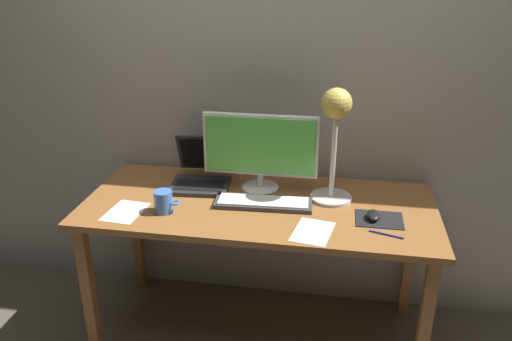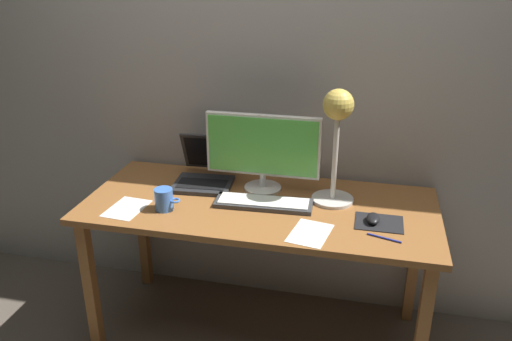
% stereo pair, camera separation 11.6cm
% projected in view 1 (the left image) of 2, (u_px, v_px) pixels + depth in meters
% --- Properties ---
extents(ground_plane, '(4.80, 4.80, 0.00)m').
position_uv_depth(ground_plane, '(259.00, 332.00, 2.63)').
color(ground_plane, brown).
rests_on(ground_plane, ground).
extents(back_wall, '(4.80, 0.06, 2.60)m').
position_uv_depth(back_wall, '(273.00, 63.00, 2.50)').
color(back_wall, '#A8A099').
rests_on(back_wall, ground).
extents(desk, '(1.60, 0.70, 0.74)m').
position_uv_depth(desk, '(259.00, 218.00, 2.38)').
color(desk, '#935B2D').
rests_on(desk, ground).
extents(monitor, '(0.54, 0.18, 0.37)m').
position_uv_depth(monitor, '(261.00, 149.00, 2.40)').
color(monitor, silver).
rests_on(monitor, desk).
extents(keyboard_main, '(0.45, 0.16, 0.03)m').
position_uv_depth(keyboard_main, '(263.00, 203.00, 2.32)').
color(keyboard_main, '#38383A').
rests_on(keyboard_main, desk).
extents(laptop, '(0.30, 0.34, 0.23)m').
position_uv_depth(laptop, '(203.00, 170.00, 2.54)').
color(laptop, '#28282B').
rests_on(laptop, desk).
extents(desk_lamp, '(0.19, 0.19, 0.52)m').
position_uv_depth(desk_lamp, '(335.00, 124.00, 2.24)').
color(desk_lamp, beige).
rests_on(desk_lamp, desk).
extents(mousepad, '(0.20, 0.16, 0.00)m').
position_uv_depth(mousepad, '(379.00, 219.00, 2.20)').
color(mousepad, black).
rests_on(mousepad, desk).
extents(mouse, '(0.06, 0.10, 0.03)m').
position_uv_depth(mouse, '(373.00, 215.00, 2.19)').
color(mouse, black).
rests_on(mouse, mousepad).
extents(coffee_mug, '(0.12, 0.08, 0.10)m').
position_uv_depth(coffee_mug, '(164.00, 202.00, 2.25)').
color(coffee_mug, '#3F72CC').
rests_on(coffee_mug, desk).
extents(paper_sheet_near_mouse, '(0.17, 0.22, 0.00)m').
position_uv_depth(paper_sheet_near_mouse, '(125.00, 212.00, 2.26)').
color(paper_sheet_near_mouse, white).
rests_on(paper_sheet_near_mouse, desk).
extents(paper_sheet_by_keyboard, '(0.18, 0.23, 0.00)m').
position_uv_depth(paper_sheet_by_keyboard, '(313.00, 232.00, 2.10)').
color(paper_sheet_by_keyboard, white).
rests_on(paper_sheet_by_keyboard, desk).
extents(pen, '(0.14, 0.05, 0.01)m').
position_uv_depth(pen, '(386.00, 234.00, 2.07)').
color(pen, '#2633A5').
rests_on(pen, desk).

